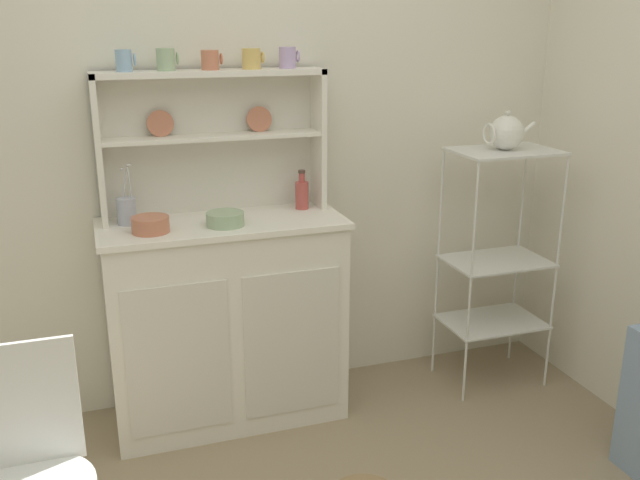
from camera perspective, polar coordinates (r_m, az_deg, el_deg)
The scene contains 15 objects.
wall_back at distance 3.15m, azimuth -7.37°, elevation 8.72°, with size 3.84×0.05×2.50m, color silver.
hutch_cabinet at distance 3.10m, azimuth -7.66°, elevation -6.42°, with size 1.03×0.45×0.92m.
hutch_shelf_unit at distance 3.04m, azimuth -8.88°, elevation 8.89°, with size 0.96×0.18×0.61m.
bakers_rack at distance 3.42m, azimuth 14.30°, elevation -0.34°, with size 0.48×0.33×1.16m.
wire_chair at distance 2.26m, azimuth -22.68°, elevation -16.20°, with size 0.36×0.36×0.85m.
cup_sky_0 at distance 2.93m, azimuth -15.69°, elevation 13.92°, with size 0.08×0.06×0.08m.
cup_sage_1 at distance 2.94m, azimuth -12.45°, elevation 14.19°, with size 0.09×0.07×0.09m.
cup_terracotta_2 at distance 2.97m, azimuth -8.94°, elevation 14.31°, with size 0.09×0.07×0.08m.
cup_gold_3 at distance 3.00m, azimuth -5.60°, elevation 14.52°, with size 0.09×0.08×0.08m.
cup_lilac_4 at distance 3.04m, azimuth -2.64°, elevation 14.66°, with size 0.09×0.07×0.09m.
bowl_mixing_large at distance 2.84m, azimuth -13.67°, elevation 1.23°, with size 0.15×0.15×0.06m, color #C67556.
bowl_floral_medium at distance 2.88m, azimuth -7.75°, elevation 1.71°, with size 0.16×0.16×0.06m, color #9EB78E.
jam_bottle at distance 3.11m, azimuth -1.49°, elevation 3.81°, with size 0.06×0.06×0.17m.
utensil_jar at distance 2.97m, azimuth -15.51°, elevation 2.35°, with size 0.08×0.08×0.25m.
porcelain_teapot at distance 3.30m, azimuth 14.96°, elevation 8.47°, with size 0.25×0.16×0.18m.
Camera 1 is at (-0.61, -1.43, 1.71)m, focal length 39.20 mm.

